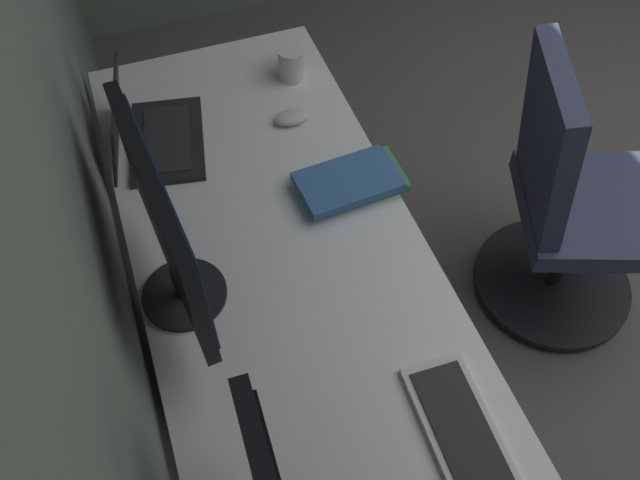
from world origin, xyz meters
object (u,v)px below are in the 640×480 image
Objects in this scene: laptop_leftmost at (147,132)px; drawer_pedestal at (291,366)px; keyboard_main at (471,452)px; book_stack_near at (350,181)px; office_chair at (565,209)px; monitor_primary at (166,229)px; mouse_main at (292,117)px; coffee_mug at (291,63)px.

drawer_pedestal is at bearing -161.36° from laptop_leftmost.
keyboard_main is 0.75m from book_stack_near.
book_stack_near is at bearing -125.76° from laptop_leftmost.
laptop_leftmost is 0.38× the size of office_chair.
book_stack_near is at bearing -69.07° from monitor_primary.
drawer_pedestal is at bearing 99.91° from office_chair.
monitor_primary is (0.08, 0.22, 0.64)m from drawer_pedestal.
office_chair is at bearing -48.28° from keyboard_main.
laptop_leftmost is 1.24× the size of book_stack_near.
office_chair is at bearing -85.63° from monitor_primary.
keyboard_main reaches higher than drawer_pedestal.
office_chair is (0.65, -0.73, -0.28)m from keyboard_main.
drawer_pedestal is 1.64× the size of keyboard_main.
keyboard_main is 0.44× the size of office_chair.
office_chair is at bearing -110.30° from laptop_leftmost.
monitor_primary is 1.74× the size of book_stack_near.
laptop_leftmost reaches higher than drawer_pedestal.
monitor_primary is 0.57m from book_stack_near.
laptop_leftmost is at bearing 83.47° from mouse_main.
laptop_leftmost reaches higher than coffee_mug.
laptop_leftmost is 1.17m from keyboard_main.
drawer_pedestal is 0.67m from keyboard_main.
drawer_pedestal is 0.72× the size of office_chair.
office_chair is (0.09, -1.19, -0.53)m from monitor_primary.
coffee_mug is 0.97m from office_chair.
book_stack_near is (0.26, -0.27, 0.41)m from drawer_pedestal.
laptop_leftmost is at bearing 69.70° from office_chair.
drawer_pedestal is 1.36× the size of monitor_primary.
book_stack_near is (-0.34, -0.47, -0.03)m from laptop_leftmost.
monitor_primary is at bearing 138.56° from mouse_main.
laptop_leftmost reaches higher than book_stack_near.
monitor_primary is at bearing 38.96° from keyboard_main.
coffee_mug is 0.12× the size of office_chair.
keyboard_main is (-1.09, -0.44, -0.04)m from laptop_leftmost.
keyboard_main is 1.44× the size of book_stack_near.
monitor_primary is 1.31m from office_chair.
keyboard_main is at bearing -178.16° from mouse_main.
laptop_leftmost is at bearing 107.29° from coffee_mug.
book_stack_near is (0.19, -0.49, -0.23)m from monitor_primary.
monitor_primary is at bearing 70.49° from drawer_pedestal.
drawer_pedestal is 2.36× the size of book_stack_near.
keyboard_main is 1.04m from mouse_main.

